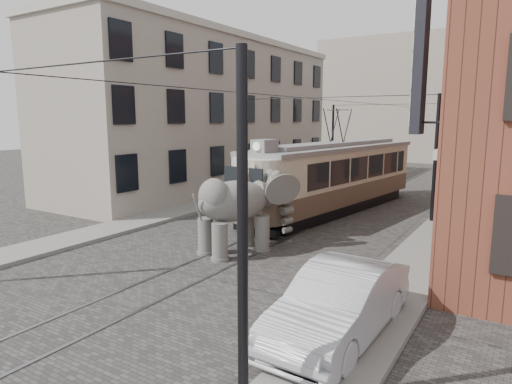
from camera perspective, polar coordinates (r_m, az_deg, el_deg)
The scene contains 10 objects.
ground at distance 18.79m, azimuth 2.05°, elevation -5.71°, with size 120.00×120.00×0.00m, color #464341.
tram_rails at distance 18.79m, azimuth 2.05°, elevation -5.67°, with size 1.54×80.00×0.02m, color slate, non-canonical shape.
sidewalk_right at distance 16.74m, azimuth 20.33°, elevation -7.96°, with size 2.00×60.00×0.15m, color slate.
sidewalk_left at distance 22.63m, azimuth -12.39°, elevation -3.11°, with size 2.00×60.00×0.15m, color slate.
stucco_building at distance 32.61m, azimuth -6.02°, elevation 9.56°, with size 7.00×24.00×10.00m, color gray.
distant_block at distance 56.50m, azimuth 23.18°, elevation 10.83°, with size 28.00×10.00×14.00m, color gray.
catenary at distance 22.77m, azimuth 7.96°, elevation 4.55°, with size 11.00×30.20×6.00m, color black, non-canonical shape.
tram at distance 23.80m, azimuth 10.21°, elevation 3.93°, with size 2.79×13.51×5.36m, color #BFB59A, non-canonical shape.
elephant at distance 16.31m, azimuth -2.82°, elevation -2.70°, with size 2.67×4.85×2.97m, color #5E5C57, non-canonical shape.
parked_car at distance 10.48m, azimuth 10.67°, elevation -13.73°, with size 1.75×4.97×1.64m, color #A9A8AD.
Camera 1 is at (9.03, -15.73, 4.92)m, focal length 31.32 mm.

